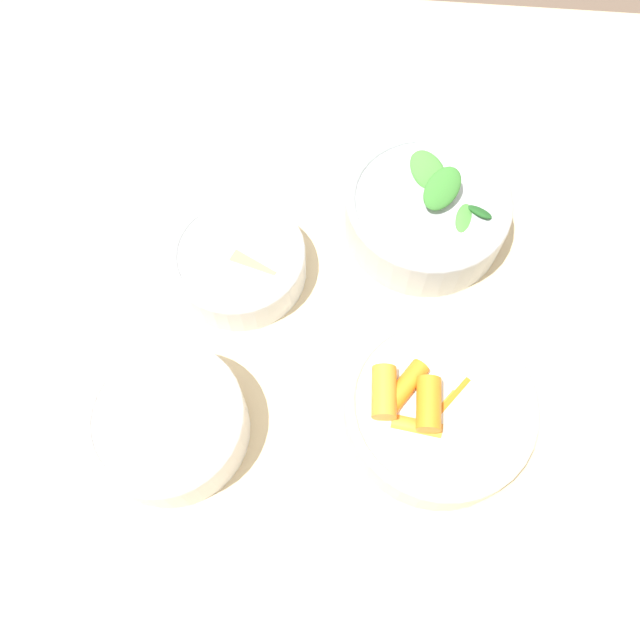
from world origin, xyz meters
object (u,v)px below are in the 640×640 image
Objects in this scene: bowl_greens at (426,212)px; bowl_cookies at (239,261)px; bowl_carrots at (437,410)px; bowl_beans_hotdog at (169,423)px.

bowl_greens is 1.24× the size of bowl_cookies.
bowl_greens is (0.02, -0.23, 0.00)m from bowl_carrots.
bowl_carrots is 1.01× the size of bowl_greens.
bowl_beans_hotdog is 0.19m from bowl_cookies.
bowl_carrots is 0.23m from bowl_greens.
bowl_carrots is at bearing 145.52° from bowl_cookies.
bowl_beans_hotdog is (0.26, 0.04, -0.00)m from bowl_carrots.
bowl_carrots reaches higher than bowl_cookies.
bowl_greens is 0.21m from bowl_cookies.
bowl_carrots is at bearing 93.85° from bowl_greens.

